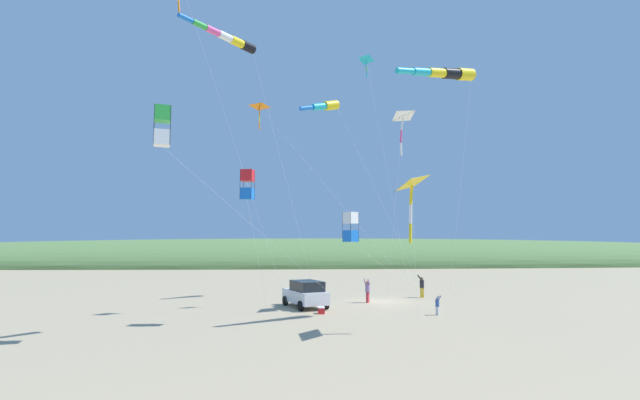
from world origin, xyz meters
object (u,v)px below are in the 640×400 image
kite_windsock_striped_overhead (447,73)px  cooler_box (321,310)px  kite_delta_purple_drifting (411,184)px  kite_windsock_blue_topmost (325,106)px  person_child_grey_jacket (422,285)px  parked_car (306,294)px  kite_delta_rainbow_low_near (260,108)px  kite_delta_teal_far_right (366,62)px  kite_delta_long_streamer_left (402,116)px  kite_windsock_small_distant (229,39)px  kite_box_magenta_far_left (247,185)px  person_adult_flyer (368,289)px  person_child_green_jacket (437,304)px  kite_box_long_streamer_right (351,227)px  kite_box_green_low_center (162,126)px

kite_windsock_striped_overhead → cooler_box: bearing=-104.4°
kite_delta_purple_drifting → kite_windsock_blue_topmost: kite_windsock_blue_topmost is taller
person_child_grey_jacket → kite_windsock_blue_topmost: bearing=-102.0°
parked_car → kite_windsock_blue_topmost: (-6.82, 1.88, 15.45)m
kite_delta_rainbow_low_near → kite_delta_teal_far_right: (-2.66, 7.70, 4.45)m
cooler_box → kite_delta_purple_drifting: bearing=32.7°
kite_delta_long_streamer_left → kite_windsock_small_distant: size_ratio=0.90×
kite_delta_purple_drifting → kite_box_magenta_far_left: (-3.17, -8.64, 0.26)m
parked_car → kite_box_magenta_far_left: kite_box_magenta_far_left is taller
person_adult_flyer → kite_windsock_small_distant: bearing=-39.0°
cooler_box → person_child_grey_jacket: person_child_grey_jacket is taller
kite_windsock_blue_topmost → person_adult_flyer: bearing=32.1°
cooler_box → kite_delta_rainbow_low_near: bearing=-101.8°
person_adult_flyer → kite_box_magenta_far_left: size_ratio=0.21×
parked_car → kite_delta_long_streamer_left: 14.27m
kite_box_magenta_far_left → kite_delta_rainbow_low_near: bearing=174.3°
person_child_green_jacket → kite_delta_teal_far_right: bearing=-142.4°
kite_delta_purple_drifting → kite_windsock_striped_overhead: kite_windsock_striped_overhead is taller
cooler_box → kite_box_magenta_far_left: bearing=-53.3°
kite_windsock_small_distant → kite_delta_long_streamer_left: bearing=126.1°
cooler_box → kite_windsock_small_distant: 17.01m
kite_box_long_streamer_right → kite_delta_long_streamer_left: bearing=73.5°
person_child_grey_jacket → kite_windsock_striped_overhead: 17.35m
person_child_grey_jacket → person_child_green_jacket: bearing=-10.4°
person_child_grey_jacket → kite_delta_teal_far_right: 18.34m
person_child_grey_jacket → kite_box_green_low_center: kite_box_green_low_center is taller
parked_car → kite_delta_rainbow_low_near: (1.95, -3.15, 12.60)m
kite_box_long_streamer_right → kite_delta_rainbow_low_near: bearing=-71.1°
person_adult_flyer → kite_box_long_streamer_right: 5.27m
kite_delta_purple_drifting → kite_box_magenta_far_left: kite_box_magenta_far_left is taller
person_child_green_jacket → kite_box_magenta_far_left: bearing=-79.1°
kite_box_green_low_center → kite_delta_long_streamer_left: bearing=123.4°
person_adult_flyer → kite_box_green_low_center: kite_box_green_low_center is taller
parked_car → person_child_grey_jacket: (-5.15, 9.74, 0.04)m
kite_delta_long_streamer_left → kite_windsock_blue_topmost: kite_windsock_blue_topmost is taller
kite_windsock_small_distant → kite_box_long_streamer_right: 15.30m
kite_windsock_small_distant → kite_delta_rainbow_low_near: bearing=170.2°
person_child_green_jacket → kite_delta_purple_drifting: 9.25m
parked_car → kite_delta_teal_far_right: kite_delta_teal_far_right is taller
kite_delta_teal_far_right → kite_box_green_low_center: bearing=-47.4°
person_child_green_jacket → kite_box_long_streamer_right: 8.06m
kite_delta_purple_drifting → kite_box_green_low_center: bearing=-85.9°
kite_box_green_low_center → kite_box_magenta_far_left: kite_box_green_low_center is taller
person_child_grey_jacket → parked_car: bearing=-62.2°
cooler_box → kite_windsock_small_distant: size_ratio=0.04×
person_child_grey_jacket → kite_delta_teal_far_right: bearing=-49.5°
person_child_green_jacket → parked_car: bearing=-115.7°
parked_car → kite_delta_purple_drifting: kite_delta_purple_drifting is taller
kite_box_green_low_center → kite_windsock_striped_overhead: 17.66m
kite_delta_long_streamer_left → kite_windsock_blue_topmost: 9.60m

